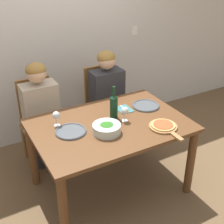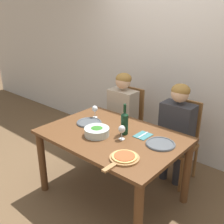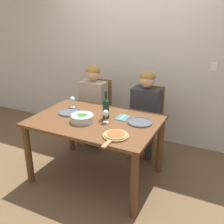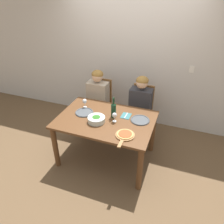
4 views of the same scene
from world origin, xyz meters
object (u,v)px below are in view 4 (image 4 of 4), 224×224
broccoli_bowl (96,119)px  dinner_plate_left (84,112)px  wine_glass_right (114,116)px  wine_bottle (114,110)px  person_woman (98,96)px  chair_right (141,110)px  fork_on_napkin (126,116)px  dinner_plate_right (140,120)px  chair_left (100,103)px  person_man (140,103)px  wine_glass_left (85,102)px  pizza_on_board (125,135)px

broccoli_bowl → dinner_plate_left: 0.33m
wine_glass_right → wine_bottle: bearing=116.5°
broccoli_bowl → person_woman: bearing=112.5°
chair_right → broccoli_bowl: size_ratio=3.83×
chair_right → dinner_plate_left: size_ratio=3.46×
chair_right → fork_on_napkin: (-0.10, -0.66, 0.26)m
chair_right → fork_on_napkin: size_ratio=5.52×
chair_right → person_woman: person_woman is taller
person_woman → dinner_plate_right: size_ratio=4.29×
chair_right → broccoli_bowl: 1.11m
chair_left → person_woman: (-0.00, -0.12, 0.22)m
fork_on_napkin → dinner_plate_right: bearing=-11.5°
person_woman → fork_on_napkin: size_ratio=6.84×
dinner_plate_right → wine_glass_right: wine_glass_right is taller
person_woman → fork_on_napkin: (0.72, -0.54, 0.04)m
person_man → wine_glass_left: person_man is taller
wine_bottle → pizza_on_board: bearing=-52.2°
broccoli_bowl → dinner_plate_right: (0.60, 0.26, -0.03)m
chair_left → fork_on_napkin: chair_left is taller
person_woman → wine_glass_right: size_ratio=8.16×
person_man → wine_glass_right: bearing=-105.9°
person_woman → wine_glass_left: 0.53m
wine_bottle → dinner_plate_left: bearing=-174.0°
wine_bottle → fork_on_napkin: size_ratio=1.84×
chair_right → pizza_on_board: size_ratio=2.45×
wine_bottle → pizza_on_board: (0.31, -0.40, -0.11)m
broccoli_bowl → dinner_plate_left: broccoli_bowl is taller
wine_glass_left → chair_left: bearing=89.8°
chair_left → wine_glass_left: chair_left is taller
chair_left → wine_glass_left: size_ratio=6.58×
dinner_plate_left → wine_glass_right: size_ratio=1.90×
chair_right → wine_bottle: 0.88m
wine_glass_right → dinner_plate_left: bearing=173.1°
wine_glass_left → fork_on_napkin: bearing=-2.2°
fork_on_napkin → wine_glass_right: bearing=-119.7°
person_woman → wine_glass_right: 0.97m
wine_bottle → pizza_on_board: 0.52m
broccoli_bowl → wine_glass_left: size_ratio=1.72×
broccoli_bowl → dinner_plate_right: bearing=23.0°
person_man → broccoli_bowl: 0.97m
chair_left → wine_bottle: bearing=-54.1°
dinner_plate_right → wine_glass_left: size_ratio=1.90×
person_man → wine_glass_left: (-0.81, -0.51, 0.14)m
chair_left → wine_bottle: wine_bottle is taller
broccoli_bowl → wine_glass_right: wine_glass_right is taller
dinner_plate_right → person_man: bearing=103.5°
chair_right → dinner_plate_left: bearing=-133.0°
person_woman → fork_on_napkin: person_woman is taller
dinner_plate_right → chair_right: bearing=101.3°
dinner_plate_right → wine_glass_right: bearing=-156.1°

